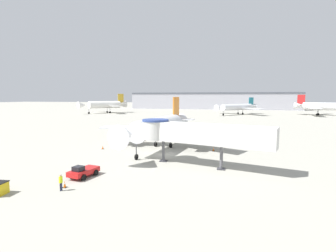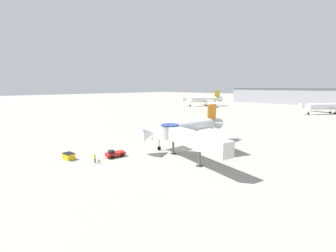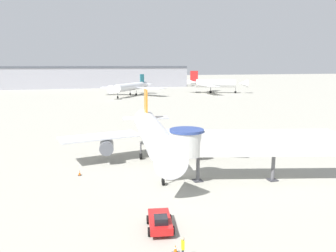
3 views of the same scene
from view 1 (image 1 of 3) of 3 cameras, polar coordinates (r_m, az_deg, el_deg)
name	(u,v)px [view 1 (image 1 of 3)]	position (r m, az deg, el deg)	size (l,w,h in m)	color
ground_plane	(164,155)	(45.22, -0.91, -6.29)	(800.00, 800.00, 0.00)	#9E9B8E
main_airplane	(160,127)	(49.86, -1.79, -0.23)	(27.08, 27.32, 9.88)	silver
jet_bridge	(194,133)	(37.68, 5.61, -1.51)	(19.47, 7.83, 6.45)	silver
pushback_tug_red	(83,171)	(34.54, -17.99, -9.38)	(2.68, 4.24, 1.56)	red
traffic_cone_port_wing	(103,147)	(51.53, -14.04, -4.53)	(0.42, 0.42, 0.70)	black
traffic_cone_apron_front	(65,184)	(31.52, -21.57, -11.76)	(0.44, 0.44, 0.72)	black
traffic_cone_starboard_wing	(213,149)	(49.01, 9.86, -4.95)	(0.46, 0.46, 0.76)	black
ground_crew_marshaller	(61,181)	(30.44, -22.31, -11.07)	(0.25, 0.37, 1.79)	#1E2338
background_jet_gold_tail	(106,105)	(164.46, -13.45, 4.54)	(26.05, 27.71, 11.76)	white
background_jet_teal_tail	(238,107)	(151.23, 15.00, 4.01)	(27.85, 30.78, 9.55)	silver
background_jet_red_tail	(322,106)	(161.32, 30.54, 3.70)	(29.20, 31.70, 11.06)	white
terminal_building	(213,101)	(218.31, 9.75, 5.44)	(131.85, 24.69, 13.31)	#A8A8B2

